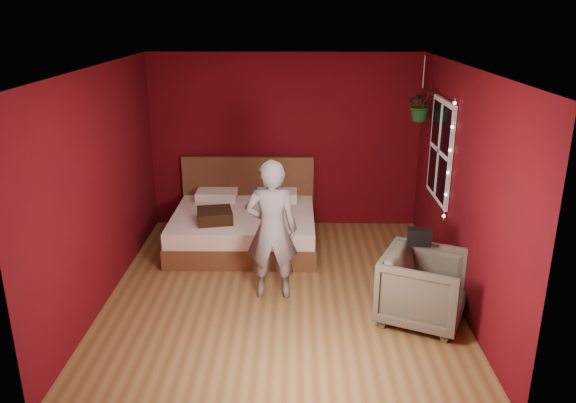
# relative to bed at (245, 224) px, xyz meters

# --- Properties ---
(floor) EXTENTS (4.50, 4.50, 0.00)m
(floor) POSITION_rel_bed_xyz_m (0.56, -1.45, -0.28)
(floor) COLOR olive
(floor) RESTS_ON ground
(room_walls) EXTENTS (4.04, 4.54, 2.62)m
(room_walls) POSITION_rel_bed_xyz_m (0.56, -1.45, 1.40)
(room_walls) COLOR #58090F
(room_walls) RESTS_ON ground
(window) EXTENTS (0.05, 0.97, 1.27)m
(window) POSITION_rel_bed_xyz_m (2.52, -0.55, 1.22)
(window) COLOR white
(window) RESTS_ON room_walls
(fairy_lights) EXTENTS (0.04, 0.04, 1.45)m
(fairy_lights) POSITION_rel_bed_xyz_m (2.50, -1.08, 1.22)
(fairy_lights) COLOR silver
(fairy_lights) RESTS_ON room_walls
(bed) EXTENTS (1.98, 1.68, 1.09)m
(bed) POSITION_rel_bed_xyz_m (0.00, 0.00, 0.00)
(bed) COLOR brown
(bed) RESTS_ON ground
(person) EXTENTS (0.61, 0.41, 1.64)m
(person) POSITION_rel_bed_xyz_m (0.45, -1.54, 0.54)
(person) COLOR gray
(person) RESTS_ON ground
(armchair) EXTENTS (1.12, 1.11, 0.78)m
(armchair) POSITION_rel_bed_xyz_m (2.08, -2.08, 0.11)
(armchair) COLOR #575745
(armchair) RESTS_ON ground
(handbag) EXTENTS (0.27, 0.16, 0.18)m
(handbag) POSITION_rel_bed_xyz_m (2.04, -1.84, 0.58)
(handbag) COLOR black
(handbag) RESTS_ON armchair
(throw_pillow) EXTENTS (0.53, 0.53, 0.16)m
(throw_pillow) POSITION_rel_bed_xyz_m (-0.35, -0.43, 0.29)
(throw_pillow) COLOR #311D10
(throw_pillow) RESTS_ON bed
(hanging_plant) EXTENTS (0.44, 0.40, 0.85)m
(hanging_plant) POSITION_rel_bed_xyz_m (2.39, 0.11, 1.68)
(hanging_plant) COLOR silver
(hanging_plant) RESTS_ON room_walls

